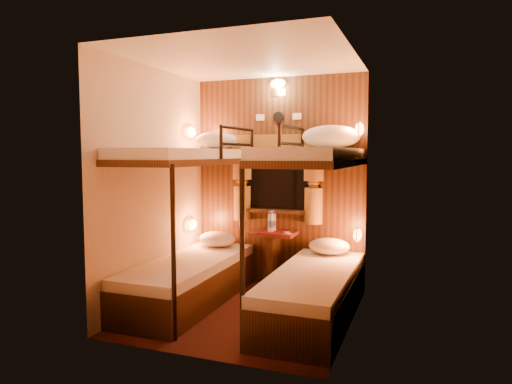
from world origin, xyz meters
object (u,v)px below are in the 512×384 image
at_px(bunk_left, 189,249).
at_px(bottle_right, 271,223).
at_px(bunk_right, 314,259).
at_px(table, 273,252).
at_px(bottle_left, 273,222).

bearing_deg(bunk_left, bottle_right, 50.65).
xyz_separation_m(bunk_right, bottle_right, (-0.67, 0.76, 0.20)).
height_order(bunk_right, bottle_right, bunk_right).
distance_m(bunk_left, bottle_right, 1.00).
bearing_deg(bottle_right, bunk_left, -129.35).
relative_size(bunk_right, bottle_right, 7.89).
height_order(table, bottle_left, bottle_left).
bearing_deg(bunk_left, table, 50.33).
xyz_separation_m(bunk_left, table, (0.65, 0.78, -0.14)).
bearing_deg(bunk_left, bunk_right, 0.00).
bearing_deg(bunk_right, bottle_right, 131.50).
bearing_deg(bottle_left, bunk_right, -51.21).
distance_m(bunk_left, bottle_left, 1.06).
relative_size(bottle_left, bottle_right, 0.99).
bearing_deg(bunk_right, bunk_left, 180.00).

